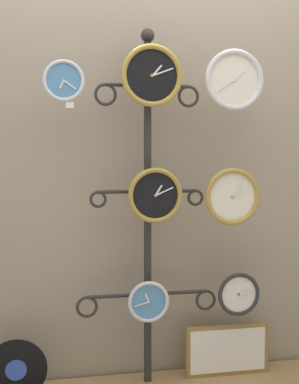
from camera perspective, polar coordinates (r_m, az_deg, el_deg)
name	(u,v)px	position (r m, az deg, el deg)	size (l,w,h in m)	color
shop_wall	(142,140)	(3.05, -0.81, 5.57)	(4.40, 0.04, 2.80)	gray
display_stand	(148,269)	(2.96, -0.20, -8.19)	(0.79, 0.39, 1.99)	#282623
clock_top_left	(64,81)	(2.75, -9.15, 11.66)	(0.21, 0.04, 0.21)	#4C84B2
clock_top_center	(153,76)	(2.82, 0.33, 12.31)	(0.32, 0.04, 0.32)	black
clock_top_right	(234,80)	(2.95, 9.02, 11.72)	(0.33, 0.04, 0.33)	silver
clock_middle_center	(155,195)	(2.80, 0.61, -0.36)	(0.29, 0.04, 0.29)	black
clock_middle_right	(232,197)	(2.92, 8.83, -0.49)	(0.31, 0.04, 0.31)	silver
clock_bottom_center	(148,302)	(2.89, -0.11, -11.61)	(0.22, 0.04, 0.22)	#4C84B2
clock_bottom_right	(239,294)	(3.04, 9.48, -10.70)	(0.24, 0.04, 0.24)	silver
vinyl_record	(16,370)	(2.95, -14.05, -17.93)	(0.32, 0.01, 0.32)	black
picture_frame	(227,350)	(3.20, 8.32, -16.35)	(0.49, 0.02, 0.29)	olive
price_tag_upper	(70,105)	(2.74, -8.51, 9.16)	(0.04, 0.00, 0.03)	white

